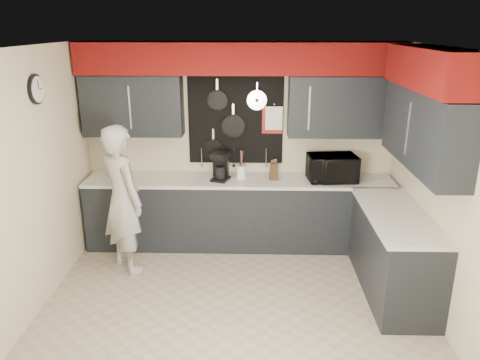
{
  "coord_description": "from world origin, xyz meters",
  "views": [
    {
      "loc": [
        0.16,
        -4.21,
        2.79
      ],
      "look_at": [
        0.04,
        0.5,
        1.22
      ],
      "focal_mm": 35.0,
      "sensor_mm": 36.0,
      "label": 1
    }
  ],
  "objects_px": {
    "coffee_maker": "(221,165)",
    "person": "(123,200)",
    "microwave": "(332,168)",
    "knife_block": "(274,171)",
    "utensil_crock": "(241,172)"
  },
  "relations": [
    {
      "from": "coffee_maker",
      "to": "person",
      "type": "xyz_separation_m",
      "value": [
        -1.09,
        -0.63,
        -0.23
      ]
    },
    {
      "from": "microwave",
      "to": "coffee_maker",
      "type": "distance_m",
      "value": 1.39
    },
    {
      "from": "knife_block",
      "to": "person",
      "type": "distance_m",
      "value": 1.88
    },
    {
      "from": "microwave",
      "to": "person",
      "type": "xyz_separation_m",
      "value": [
        -2.49,
        -0.63,
        -0.21
      ]
    },
    {
      "from": "knife_block",
      "to": "person",
      "type": "height_order",
      "value": "person"
    },
    {
      "from": "microwave",
      "to": "utensil_crock",
      "type": "relative_size",
      "value": 3.63
    },
    {
      "from": "microwave",
      "to": "knife_block",
      "type": "xyz_separation_m",
      "value": [
        -0.73,
        0.02,
        -0.06
      ]
    },
    {
      "from": "coffee_maker",
      "to": "knife_block",
      "type": "bearing_deg",
      "value": 20.01
    },
    {
      "from": "knife_block",
      "to": "coffee_maker",
      "type": "xyz_separation_m",
      "value": [
        -0.67,
        -0.02,
        0.08
      ]
    },
    {
      "from": "utensil_crock",
      "to": "person",
      "type": "relative_size",
      "value": 0.09
    },
    {
      "from": "knife_block",
      "to": "coffee_maker",
      "type": "height_order",
      "value": "coffee_maker"
    },
    {
      "from": "knife_block",
      "to": "coffee_maker",
      "type": "distance_m",
      "value": 0.67
    },
    {
      "from": "microwave",
      "to": "utensil_crock",
      "type": "xyz_separation_m",
      "value": [
        -1.14,
        0.07,
        -0.08
      ]
    },
    {
      "from": "knife_block",
      "to": "coffee_maker",
      "type": "bearing_deg",
      "value": 177.1
    },
    {
      "from": "microwave",
      "to": "coffee_maker",
      "type": "bearing_deg",
      "value": 173.88
    }
  ]
}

